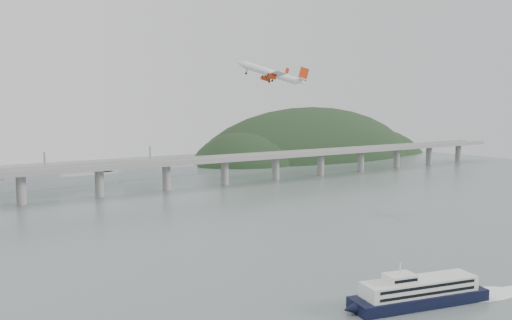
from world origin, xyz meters
TOP-DOWN VIEW (x-y plane):
  - ground at (0.00, 0.00)m, footprint 900.00×900.00m
  - bridge at (-1.15, 200.00)m, footprint 800.00×22.00m
  - headland at (285.18, 331.75)m, footprint 365.00×155.00m
  - ferry at (-12.64, -54.37)m, footprint 75.11×26.83m
  - airliner at (27.50, 79.00)m, footprint 40.18×37.49m

SIDE VIEW (x-z plane):
  - headland at x=285.18m, z-range -97.34..58.66m
  - ground at x=0.00m, z-range 0.00..0.00m
  - ferry at x=-12.64m, z-range -3.29..11.09m
  - bridge at x=-1.15m, z-range 5.70..29.60m
  - airliner at x=27.50m, z-range 72.28..86.99m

